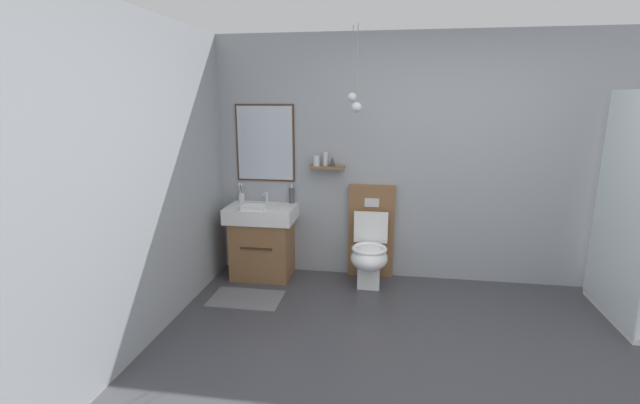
{
  "coord_description": "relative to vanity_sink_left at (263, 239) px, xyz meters",
  "views": [
    {
      "loc": [
        -0.52,
        -2.59,
        1.89
      ],
      "look_at": [
        -1.18,
        1.53,
        0.9
      ],
      "focal_mm": 24.87,
      "sensor_mm": 36.0,
      "label": 1
    }
  ],
  "objects": [
    {
      "name": "wall_back",
      "position": [
        1.82,
        0.27,
        0.85
      ],
      "size": [
        4.92,
        0.61,
        2.52
      ],
      "color": "#999EA3",
      "rests_on": "ground"
    },
    {
      "name": "wall_left",
      "position": [
        -0.56,
        -1.77,
        0.85
      ],
      "size": [
        0.12,
        4.2,
        2.52
      ],
      "primitive_type": "cube",
      "color": "#999EA3",
      "rests_on": "ground"
    },
    {
      "name": "bath_mat",
      "position": [
        -0.0,
        -0.6,
        -0.4
      ],
      "size": [
        0.68,
        0.44,
        0.01
      ],
      "primitive_type": "cube",
      "color": "slate",
      "rests_on": "ground"
    },
    {
      "name": "vanity_sink_left",
      "position": [
        0.0,
        0.0,
        0.0
      ],
      "size": [
        0.71,
        0.51,
        0.78
      ],
      "color": "brown",
      "rests_on": "ground"
    },
    {
      "name": "tap_on_left_sink",
      "position": [
        -0.0,
        0.19,
        0.44
      ],
      "size": [
        0.03,
        0.13,
        0.11
      ],
      "color": "silver",
      "rests_on": "vanity_sink_left"
    },
    {
      "name": "toilet",
      "position": [
        1.14,
        0.01,
        -0.03
      ],
      "size": [
        0.48,
        0.62,
        1.0
      ],
      "color": "brown",
      "rests_on": "ground"
    },
    {
      "name": "toothbrush_cup",
      "position": [
        -0.28,
        0.17,
        0.42
      ],
      "size": [
        0.07,
        0.07,
        0.21
      ],
      "color": "silver",
      "rests_on": "vanity_sink_left"
    },
    {
      "name": "soap_dispenser",
      "position": [
        0.29,
        0.18,
        0.45
      ],
      "size": [
        0.06,
        0.06,
        0.2
      ],
      "color": "#4C4C51",
      "rests_on": "vanity_sink_left"
    },
    {
      "name": "folded_hand_towel",
      "position": [
        -0.04,
        -0.15,
        0.39
      ],
      "size": [
        0.22,
        0.16,
        0.04
      ],
      "primitive_type": "cube",
      "color": "white",
      "rests_on": "vanity_sink_left"
    }
  ]
}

